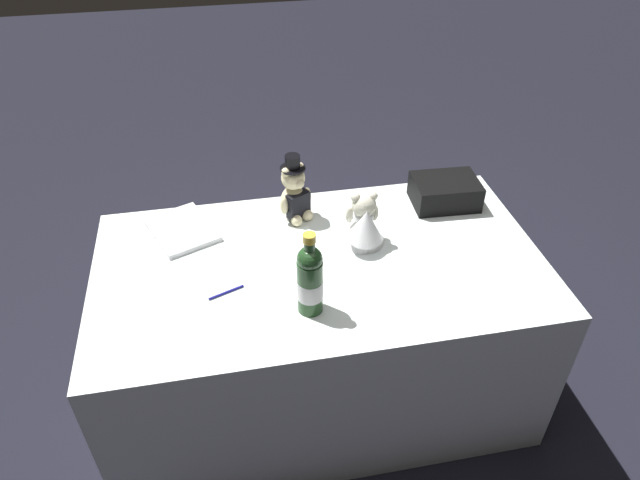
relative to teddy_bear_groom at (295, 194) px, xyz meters
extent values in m
plane|color=black|center=(-0.04, 0.30, -0.84)|extent=(12.00, 12.00, 0.00)
cube|color=white|center=(-0.04, 0.30, -0.48)|extent=(1.65, 0.91, 0.73)
ellipsoid|color=beige|center=(0.00, -0.01, -0.04)|extent=(0.11, 0.10, 0.14)
cube|color=black|center=(-0.01, 0.02, -0.04)|extent=(0.10, 0.08, 0.11)
sphere|color=beige|center=(0.00, -0.01, 0.07)|extent=(0.09, 0.09, 0.09)
sphere|color=beige|center=(-0.01, 0.03, 0.06)|extent=(0.04, 0.04, 0.04)
sphere|color=beige|center=(0.03, 0.01, 0.11)|extent=(0.04, 0.04, 0.04)
sphere|color=beige|center=(-0.03, -0.02, 0.11)|extent=(0.04, 0.04, 0.04)
ellipsoid|color=beige|center=(0.05, 0.03, -0.03)|extent=(0.03, 0.03, 0.08)
ellipsoid|color=beige|center=(-0.05, -0.02, -0.03)|extent=(0.03, 0.03, 0.08)
sphere|color=beige|center=(0.00, 0.06, -0.09)|extent=(0.05, 0.05, 0.05)
sphere|color=beige|center=(-0.05, 0.03, -0.09)|extent=(0.05, 0.05, 0.05)
cylinder|color=black|center=(0.00, -0.01, 0.11)|extent=(0.10, 0.10, 0.01)
cylinder|color=black|center=(0.00, -0.01, 0.14)|extent=(0.06, 0.06, 0.05)
cone|color=white|center=(-0.23, 0.20, -0.05)|extent=(0.18, 0.18, 0.13)
ellipsoid|color=white|center=(-0.23, 0.20, 0.00)|extent=(0.08, 0.07, 0.06)
sphere|color=beige|center=(-0.23, 0.20, 0.05)|extent=(0.09, 0.09, 0.09)
sphere|color=beige|center=(-0.23, 0.16, 0.05)|extent=(0.04, 0.04, 0.04)
sphere|color=beige|center=(-0.26, 0.21, 0.09)|extent=(0.04, 0.04, 0.04)
sphere|color=beige|center=(-0.19, 0.20, 0.09)|extent=(0.04, 0.04, 0.04)
ellipsoid|color=beige|center=(-0.28, 0.18, 0.00)|extent=(0.03, 0.03, 0.07)
ellipsoid|color=beige|center=(-0.18, 0.18, 0.00)|extent=(0.03, 0.03, 0.07)
cone|color=white|center=(-0.22, 0.25, 0.00)|extent=(0.14, 0.14, 0.13)
cylinder|color=#234722|center=(0.03, 0.53, -0.01)|extent=(0.08, 0.08, 0.20)
sphere|color=#234722|center=(0.03, 0.53, 0.10)|extent=(0.08, 0.08, 0.08)
cylinder|color=#234722|center=(0.03, 0.53, 0.15)|extent=(0.04, 0.04, 0.08)
cylinder|color=gold|center=(0.03, 0.53, 0.19)|extent=(0.04, 0.04, 0.03)
cylinder|color=white|center=(0.03, 0.53, -0.02)|extent=(0.09, 0.09, 0.07)
cylinder|color=navy|center=(0.31, 0.40, -0.11)|extent=(0.12, 0.05, 0.01)
cone|color=silver|center=(0.37, 0.43, -0.11)|extent=(0.02, 0.01, 0.01)
cube|color=black|center=(-0.63, 0.02, -0.06)|extent=(0.28, 0.21, 0.11)
cube|color=#B7B7BF|center=(-0.62, -0.08, -0.06)|extent=(0.03, 0.01, 0.03)
cube|color=white|center=(0.45, 0.01, -0.10)|extent=(0.31, 0.35, 0.02)
camera|label=1|loc=(0.26, 1.89, 1.25)|focal=32.23mm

